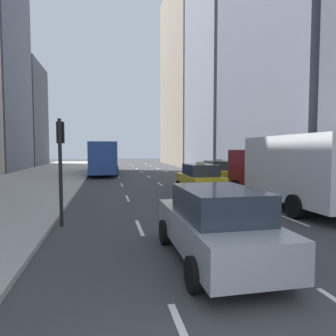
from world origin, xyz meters
TOP-DOWN VIEW (x-y plane):
  - sidewalk_left at (-7.00, 27.00)m, footprint 8.00×66.00m
  - lane_markings at (2.60, 23.00)m, footprint 5.72×56.00m
  - building_row_right at (12.00, 29.62)m, footprint 6.00×55.05m
  - taxi_lead at (6.80, 19.15)m, footprint 2.02×4.40m
  - taxi_second at (4.00, 14.78)m, footprint 2.02×4.40m
  - sedan_black_near at (1.20, 4.69)m, footprint 2.02×4.56m
  - city_bus at (-1.61, 30.24)m, footprint 2.80×11.61m
  - box_truck at (6.80, 10.34)m, footprint 2.58×8.40m
  - traffic_light_pole at (-2.75, 8.81)m, footprint 0.24×0.42m

SIDE VIEW (x-z plane):
  - lane_markings at x=2.60m, z-range 0.00..0.01m
  - sidewalk_left at x=-7.00m, z-range 0.00..0.15m
  - sedan_black_near at x=1.20m, z-range 0.02..1.74m
  - taxi_lead at x=6.80m, z-range -0.05..1.82m
  - taxi_second at x=4.00m, z-range -0.05..1.82m
  - box_truck at x=6.80m, z-range 0.14..3.29m
  - city_bus at x=-1.61m, z-range 0.16..3.41m
  - traffic_light_pole at x=-2.75m, z-range 0.61..4.21m
  - building_row_right at x=12.00m, z-range -3.00..33.61m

